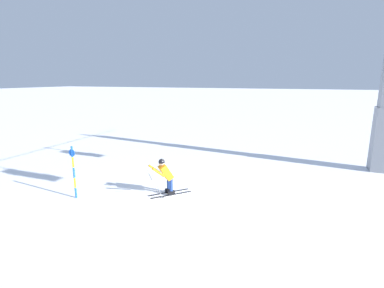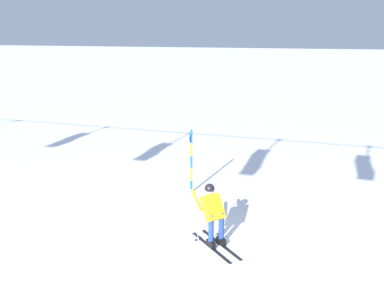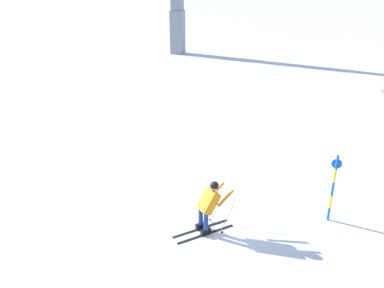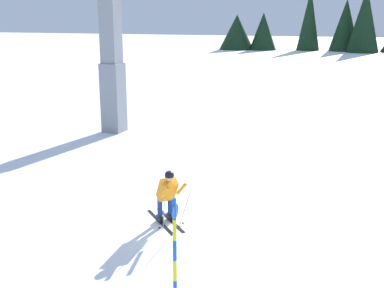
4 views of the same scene
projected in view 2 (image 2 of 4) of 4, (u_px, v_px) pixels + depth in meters
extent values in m
plane|color=white|center=(176.00, 261.00, 9.66)|extent=(260.00, 260.00, 0.00)
cube|color=black|center=(211.00, 247.00, 10.26)|extent=(1.32, 1.25, 0.01)
cube|color=black|center=(211.00, 244.00, 10.24)|extent=(0.28, 0.27, 0.16)
cylinder|color=navy|center=(211.00, 228.00, 10.13)|extent=(0.13, 0.13, 0.67)
cube|color=black|center=(221.00, 244.00, 10.39)|extent=(1.32, 1.25, 0.01)
cube|color=black|center=(221.00, 241.00, 10.37)|extent=(0.28, 0.27, 0.16)
cylinder|color=navy|center=(221.00, 225.00, 10.27)|extent=(0.13, 0.13, 0.67)
cube|color=orange|center=(213.00, 208.00, 10.23)|extent=(0.69, 0.68, 0.66)
sphere|color=beige|center=(210.00, 190.00, 10.26)|extent=(0.22, 0.22, 0.22)
sphere|color=black|center=(210.00, 189.00, 10.25)|extent=(0.24, 0.24, 0.24)
cylinder|color=orange|center=(197.00, 200.00, 10.42)|extent=(0.42, 0.41, 0.44)
cylinder|color=gray|center=(194.00, 222.00, 10.58)|extent=(0.44, 0.25, 1.15)
cylinder|color=black|center=(196.00, 240.00, 10.51)|extent=(0.07, 0.07, 0.01)
cylinder|color=orange|center=(213.00, 197.00, 10.63)|extent=(0.42, 0.41, 0.44)
cylinder|color=gray|center=(213.00, 218.00, 10.84)|extent=(0.28, 0.42, 1.15)
cylinder|color=black|center=(218.00, 234.00, 10.81)|extent=(0.07, 0.07, 0.01)
cylinder|color=blue|center=(191.00, 186.00, 13.74)|extent=(0.07, 0.07, 0.41)
cylinder|color=yellow|center=(191.00, 174.00, 13.63)|extent=(0.07, 0.07, 0.41)
cylinder|color=blue|center=(191.00, 162.00, 13.53)|extent=(0.07, 0.07, 0.41)
cylinder|color=yellow|center=(191.00, 149.00, 13.43)|extent=(0.07, 0.07, 0.41)
cylinder|color=blue|center=(191.00, 137.00, 13.32)|extent=(0.07, 0.07, 0.41)
cylinder|color=blue|center=(191.00, 138.00, 13.34)|extent=(0.02, 0.28, 0.28)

